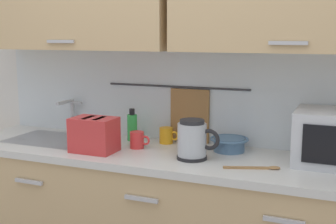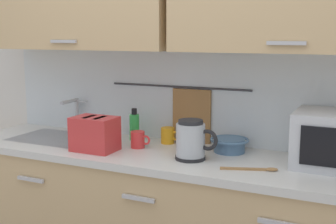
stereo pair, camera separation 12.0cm
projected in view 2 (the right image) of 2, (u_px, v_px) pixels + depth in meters
name	position (u px, v px, depth m)	size (l,w,h in m)	color
back_wall_assembly	(183.00, 37.00, 2.53)	(3.70, 0.41, 2.50)	silver
sink_faucet	(75.00, 110.00, 2.93)	(0.09, 0.17, 0.22)	#B2B5BA
electric_kettle	(191.00, 140.00, 2.28)	(0.23, 0.16, 0.21)	black
dish_soap_bottle	(134.00, 126.00, 2.70)	(0.06, 0.06, 0.20)	green
mug_near_sink	(138.00, 140.00, 2.52)	(0.12, 0.08, 0.09)	red
mixing_bowl	(229.00, 144.00, 2.43)	(0.21, 0.21, 0.08)	#4C7093
toaster	(95.00, 134.00, 2.45)	(0.26, 0.17, 0.19)	red
mug_by_kettle	(168.00, 135.00, 2.62)	(0.12, 0.08, 0.09)	orange
wooden_spoon	(256.00, 169.00, 2.10)	(0.27, 0.12, 0.01)	#9E7042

